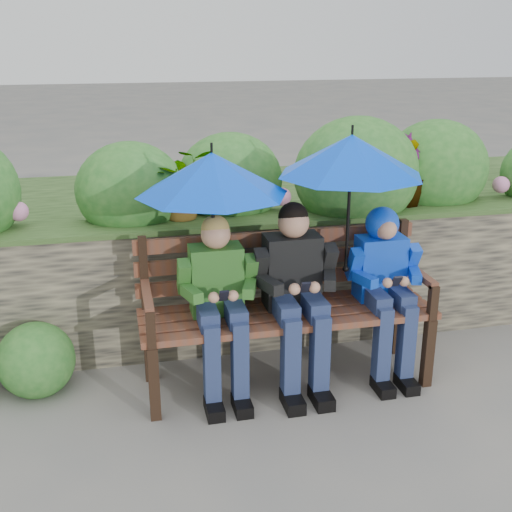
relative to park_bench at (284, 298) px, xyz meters
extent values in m
plane|color=#5F5F5F|center=(-0.21, -0.15, -0.60)|extent=(60.00, 60.00, 0.00)
cube|color=#302E2A|center=(-0.21, 0.60, -0.10)|extent=(8.00, 0.40, 1.00)
cube|color=#203515|center=(-0.21, 0.60, 0.41)|extent=(8.00, 0.42, 0.04)
cube|color=#203515|center=(-0.21, 1.80, -0.12)|extent=(8.00, 2.00, 0.96)
ellipsoid|color=#245F21|center=(-0.98, 0.79, 0.64)|extent=(0.80, 0.64, 0.72)
ellipsoid|color=#245F21|center=(-0.20, 0.92, 0.65)|extent=(0.84, 0.67, 0.75)
ellipsoid|color=#245F21|center=(0.77, 0.70, 0.70)|extent=(1.00, 0.80, 0.90)
ellipsoid|color=#245F21|center=(1.53, 0.87, 0.67)|extent=(0.91, 0.73, 0.82)
sphere|color=#C874A4|center=(-1.77, 0.70, 0.55)|extent=(0.14, 0.14, 0.14)
sphere|color=#C874A4|center=(0.17, 0.70, 0.55)|extent=(0.14, 0.14, 0.14)
sphere|color=#C874A4|center=(2.05, 0.70, 0.55)|extent=(0.14, 0.14, 0.14)
imported|color=#245F21|center=(-0.59, 0.70, 0.69)|extent=(0.48, 0.42, 0.53)
imported|color=#245F21|center=(1.19, 0.70, 0.71)|extent=(0.32, 0.32, 0.57)
sphere|color=#245F21|center=(-1.71, 0.20, -0.38)|extent=(0.53, 0.53, 0.53)
cube|color=black|center=(-0.94, -0.35, -0.35)|extent=(0.07, 0.07, 0.50)
cube|color=black|center=(-0.94, 0.16, -0.35)|extent=(0.07, 0.07, 0.50)
cube|color=black|center=(0.94, -0.35, -0.35)|extent=(0.07, 0.07, 0.50)
cube|color=black|center=(0.94, 0.16, -0.35)|extent=(0.07, 0.07, 0.50)
cube|color=brown|center=(0.00, -0.31, -0.08)|extent=(2.02, 0.11, 0.04)
cube|color=brown|center=(0.00, -0.16, -0.08)|extent=(2.02, 0.11, 0.04)
cube|color=brown|center=(0.00, -0.02, -0.08)|extent=(2.02, 0.11, 0.04)
cube|color=brown|center=(0.00, 0.13, -0.08)|extent=(2.02, 0.11, 0.04)
cube|color=black|center=(-0.94, 0.18, 0.18)|extent=(0.06, 0.06, 0.56)
cube|color=brown|center=(-0.94, -0.09, 0.15)|extent=(0.06, 0.52, 0.04)
cube|color=black|center=(-0.94, -0.35, 0.02)|extent=(0.06, 0.06, 0.25)
cube|color=black|center=(0.94, 0.18, 0.18)|extent=(0.06, 0.06, 0.56)
cube|color=brown|center=(0.94, -0.09, 0.15)|extent=(0.06, 0.52, 0.04)
cube|color=black|center=(0.94, -0.35, 0.02)|extent=(0.06, 0.06, 0.25)
cube|color=brown|center=(0.00, 0.19, 0.07)|extent=(2.02, 0.04, 0.10)
cube|color=brown|center=(0.00, 0.19, 0.22)|extent=(2.02, 0.04, 0.10)
cube|color=brown|center=(0.00, 0.19, 0.38)|extent=(2.02, 0.04, 0.10)
cube|color=#1A5C15|center=(-0.47, 0.01, 0.18)|extent=(0.35, 0.20, 0.47)
sphere|color=tan|center=(-0.47, -0.01, 0.50)|extent=(0.19, 0.19, 0.19)
sphere|color=#AD883F|center=(-0.47, 0.00, 0.54)|extent=(0.18, 0.18, 0.18)
cube|color=#1C1F44|center=(-0.57, -0.16, 0.01)|extent=(0.12, 0.33, 0.12)
cube|color=#1C1F44|center=(-0.57, -0.32, -0.30)|extent=(0.10, 0.11, 0.61)
cube|color=black|center=(-0.57, -0.38, -0.56)|extent=(0.11, 0.23, 0.08)
cube|color=#1C1F44|center=(-0.38, -0.16, 0.01)|extent=(0.12, 0.33, 0.12)
cube|color=#1C1F44|center=(-0.38, -0.32, -0.30)|extent=(0.10, 0.11, 0.61)
cube|color=black|center=(-0.38, -0.38, -0.56)|extent=(0.11, 0.23, 0.08)
cube|color=#1A5C15|center=(-0.69, -0.05, 0.24)|extent=(0.08, 0.19, 0.26)
cube|color=#1A5C15|center=(-0.66, -0.18, 0.17)|extent=(0.13, 0.22, 0.07)
sphere|color=tan|center=(-0.54, -0.27, 0.17)|extent=(0.07, 0.07, 0.07)
cube|color=#1A5C15|center=(-0.25, -0.05, 0.24)|extent=(0.08, 0.19, 0.26)
cube|color=#1A5C15|center=(-0.29, -0.18, 0.17)|extent=(0.13, 0.22, 0.07)
sphere|color=tan|center=(-0.41, -0.27, 0.17)|extent=(0.07, 0.07, 0.07)
cube|color=black|center=(-0.47, -0.28, 0.18)|extent=(0.06, 0.07, 0.09)
cube|color=black|center=(0.05, 0.01, 0.20)|extent=(0.38, 0.22, 0.51)
sphere|color=tan|center=(0.05, -0.01, 0.55)|extent=(0.21, 0.21, 0.21)
sphere|color=black|center=(0.05, 0.00, 0.59)|extent=(0.20, 0.20, 0.20)
cube|color=#1C1F44|center=(-0.05, -0.17, 0.01)|extent=(0.13, 0.35, 0.13)
cube|color=#1C1F44|center=(-0.05, -0.35, -0.30)|extent=(0.11, 0.12, 0.62)
cube|color=black|center=(-0.05, -0.42, -0.56)|extent=(0.12, 0.24, 0.09)
cube|color=#1C1F44|center=(0.15, -0.17, 0.01)|extent=(0.13, 0.35, 0.13)
cube|color=#1C1F44|center=(0.15, -0.35, -0.30)|extent=(0.11, 0.12, 0.62)
cube|color=black|center=(0.15, -0.42, -0.56)|extent=(0.12, 0.24, 0.09)
cube|color=black|center=(-0.19, -0.05, 0.27)|extent=(0.09, 0.20, 0.28)
cube|color=black|center=(-0.15, -0.19, 0.19)|extent=(0.14, 0.23, 0.08)
sphere|color=tan|center=(-0.02, -0.29, 0.19)|extent=(0.08, 0.08, 0.08)
cube|color=black|center=(0.29, -0.05, 0.27)|extent=(0.09, 0.20, 0.28)
cube|color=black|center=(0.26, -0.19, 0.19)|extent=(0.14, 0.23, 0.08)
sphere|color=tan|center=(0.12, -0.29, 0.19)|extent=(0.08, 0.08, 0.08)
cube|color=black|center=(0.05, -0.30, 0.20)|extent=(0.06, 0.07, 0.09)
cube|color=#002CC6|center=(0.70, 0.01, 0.17)|extent=(0.34, 0.20, 0.45)
sphere|color=tan|center=(0.70, -0.01, 0.48)|extent=(0.19, 0.19, 0.19)
sphere|color=#002CC6|center=(0.70, 0.02, 0.49)|extent=(0.23, 0.23, 0.23)
sphere|color=tan|center=(0.70, -0.06, 0.47)|extent=(0.14, 0.14, 0.14)
cube|color=#1C1F44|center=(0.61, -0.15, 0.00)|extent=(0.12, 0.32, 0.12)
cube|color=#1C1F44|center=(0.61, -0.31, -0.30)|extent=(0.10, 0.11, 0.61)
cube|color=black|center=(0.61, -0.37, -0.57)|extent=(0.11, 0.22, 0.08)
cube|color=#1C1F44|center=(0.79, -0.15, 0.00)|extent=(0.12, 0.32, 0.12)
cube|color=#1C1F44|center=(0.79, -0.31, -0.30)|extent=(0.10, 0.11, 0.61)
cube|color=black|center=(0.79, -0.37, -0.57)|extent=(0.11, 0.22, 0.08)
cube|color=#002CC6|center=(0.49, -0.04, 0.23)|extent=(0.08, 0.18, 0.25)
cube|color=#002CC6|center=(0.52, -0.17, 0.16)|extent=(0.13, 0.21, 0.07)
sphere|color=tan|center=(0.64, -0.26, 0.16)|extent=(0.07, 0.07, 0.07)
cube|color=#002CC6|center=(0.91, -0.04, 0.23)|extent=(0.08, 0.18, 0.25)
cube|color=#002CC6|center=(0.88, -0.17, 0.16)|extent=(0.13, 0.21, 0.07)
sphere|color=tan|center=(0.76, -0.26, 0.16)|extent=(0.07, 0.07, 0.07)
cube|color=black|center=(0.70, -0.27, 0.17)|extent=(0.06, 0.07, 0.09)
cone|color=#0040E8|center=(-0.49, -0.03, 0.91)|extent=(0.98, 0.98, 0.27)
cylinder|color=black|center=(-0.49, -0.03, 1.07)|extent=(0.02, 0.02, 0.06)
cylinder|color=black|center=(-0.49, -0.03, 0.54)|extent=(0.02, 0.02, 0.72)
sphere|color=black|center=(-0.49, -0.03, 0.18)|extent=(0.04, 0.04, 0.04)
cone|color=#0040E8|center=(0.42, -0.05, 0.99)|extent=(0.98, 0.98, 0.27)
cylinder|color=black|center=(0.42, -0.05, 1.15)|extent=(0.02, 0.02, 0.06)
cylinder|color=black|center=(0.42, -0.05, 0.60)|extent=(0.02, 0.02, 0.79)
sphere|color=black|center=(0.42, -0.05, 0.20)|extent=(0.04, 0.04, 0.04)
camera|label=1|loc=(-1.10, -3.95, 1.74)|focal=45.00mm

